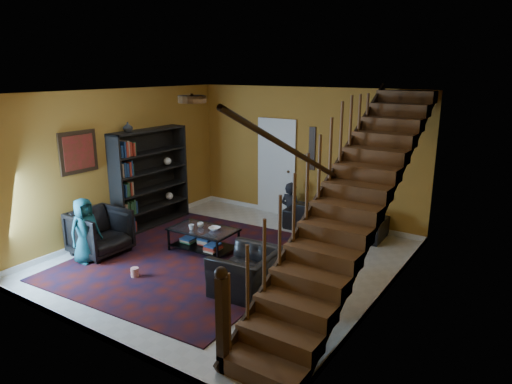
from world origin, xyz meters
TOP-DOWN VIEW (x-y plane):
  - floor at (0.00, 0.00)m, footprint 5.50×5.50m
  - room at (-1.33, 1.33)m, footprint 5.50×5.50m
  - staircase at (2.12, -0.00)m, footprint 0.95×5.02m
  - bookshelf at (-2.40, 0.60)m, footprint 0.35×1.80m
  - door at (-0.70, 2.73)m, footprint 0.82×0.05m
  - framed_picture at (-2.57, -0.90)m, footprint 0.04×0.74m
  - wall_hanging at (0.15, 2.73)m, footprint 0.14×0.03m
  - ceiling_fixture at (0.00, -0.80)m, footprint 0.40×0.40m
  - rug at (-0.57, -0.31)m, footprint 3.70×4.18m
  - sofa at (0.92, 2.30)m, footprint 2.00×0.85m
  - armchair_left at (-2.05, -1.00)m, footprint 0.90×0.87m
  - armchair_right at (0.89, -0.76)m, footprint 0.92×1.03m
  - person_adult_a at (-0.12, 2.35)m, footprint 0.52×0.37m
  - person_adult_b at (0.59, 2.35)m, footprint 0.61×0.49m
  - person_child at (-1.95, -1.36)m, footprint 0.39×0.57m
  - coffee_table at (-0.60, 0.05)m, footprint 1.18×0.72m
  - cup_a at (-0.68, 0.08)m, footprint 0.14×0.14m
  - cup_b at (-0.74, -0.10)m, footprint 0.11×0.11m
  - bowl at (-0.39, 0.12)m, footprint 0.21×0.21m
  - vase at (-2.41, 0.10)m, footprint 0.18×0.18m
  - popcorn_bucket at (-0.83, -1.34)m, footprint 0.15×0.15m

SIDE VIEW (x-z plane):
  - floor at x=0.00m, z-range 0.00..0.00m
  - rug at x=-0.57m, z-range 0.00..0.02m
  - room at x=-1.33m, z-range -2.70..2.80m
  - popcorn_bucket at x=-0.83m, z-range 0.02..0.16m
  - person_adult_b at x=0.59m, z-range -0.45..0.77m
  - person_adult_a at x=-0.12m, z-range -0.45..0.87m
  - coffee_table at x=-0.60m, z-range 0.03..0.47m
  - sofa at x=0.92m, z-range 0.00..0.58m
  - armchair_right at x=0.89m, z-range 0.00..0.63m
  - armchair_left at x=-2.05m, z-range 0.00..0.80m
  - bowl at x=-0.39m, z-range 0.44..0.49m
  - cup_a at x=-0.68m, z-range 0.44..0.53m
  - cup_b at x=-0.74m, z-range 0.44..0.53m
  - person_child at x=-1.95m, z-range 0.00..1.12m
  - bookshelf at x=-2.40m, z-range -0.04..1.96m
  - door at x=-0.70m, z-range 0.00..2.05m
  - staircase at x=2.12m, z-range -0.19..2.99m
  - wall_hanging at x=0.15m, z-range 1.10..2.00m
  - framed_picture at x=-2.57m, z-range 1.38..2.12m
  - vase at x=-2.41m, z-range 2.00..2.19m
  - ceiling_fixture at x=0.00m, z-range 2.69..2.79m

